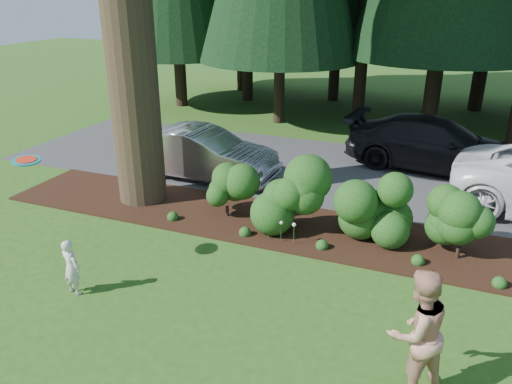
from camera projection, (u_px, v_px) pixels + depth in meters
ground at (253, 304)px, 9.08m from camera, size 80.00×80.00×0.00m
mulch_bed at (305, 229)px, 11.86m from camera, size 16.00×2.50×0.05m
driveway at (344, 172)px, 15.51m from camera, size 22.00×6.00×0.03m
shrub_row at (337, 205)px, 11.20m from camera, size 6.53×1.60×1.61m
lily_cluster at (281, 223)px, 11.05m from camera, size 0.69×0.09×0.57m
car_silver_wagon at (202, 154)px, 14.79m from camera, size 4.57×1.66×1.50m
car_dark_suv at (435, 144)px, 15.52m from camera, size 5.68×2.78×1.59m
child at (71, 267)px, 9.22m from camera, size 0.45×0.33×1.11m
adult at (417, 332)px, 6.85m from camera, size 1.18×1.16×1.91m
frisbee at (26, 160)px, 9.16m from camera, size 0.52×0.52×0.09m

